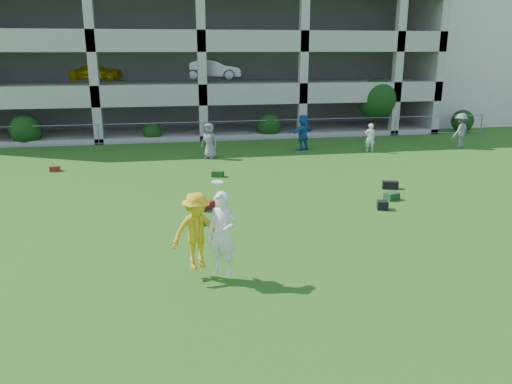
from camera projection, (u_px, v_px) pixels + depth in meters
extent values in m
plane|color=#235114|center=(268.00, 286.00, 11.52)|extent=(100.00, 100.00, 0.00)
cube|color=beige|center=(477.00, 52.00, 40.51)|extent=(16.00, 14.00, 10.00)
imported|color=slate|center=(209.00, 141.00, 24.70)|extent=(1.02, 0.95, 1.75)
imported|color=#215098|center=(303.00, 132.00, 26.75)|extent=(1.80, 1.41, 1.91)
imported|color=silver|center=(370.00, 138.00, 26.31)|extent=(0.58, 0.41, 1.51)
imported|color=slate|center=(460.00, 131.00, 27.30)|extent=(1.42, 1.22, 1.90)
cube|color=#5E101A|center=(206.00, 206.00, 16.95)|extent=(0.62, 0.55, 0.28)
cube|color=black|center=(197.00, 221.00, 15.56)|extent=(0.46, 0.45, 0.22)
cube|color=#143714|center=(392.00, 196.00, 18.07)|extent=(0.59, 0.51, 0.26)
cube|color=black|center=(383.00, 205.00, 16.98)|extent=(0.43, 0.43, 0.30)
cube|color=black|center=(390.00, 185.00, 19.48)|extent=(0.66, 0.46, 0.30)
cube|color=#5A1F0F|center=(55.00, 169.00, 22.27)|extent=(0.49, 0.34, 0.24)
cube|color=#163A15|center=(218.00, 174.00, 21.32)|extent=(0.57, 0.45, 0.25)
imported|color=gold|center=(197.00, 231.00, 11.59)|extent=(1.31, 0.94, 1.84)
imported|color=white|center=(222.00, 234.00, 11.41)|extent=(0.87, 0.80, 1.99)
cylinder|color=white|center=(218.00, 182.00, 11.35)|extent=(0.27, 0.27, 0.06)
cube|color=#9E998C|center=(189.00, 39.00, 40.84)|extent=(30.00, 0.50, 12.00)
cube|color=#9E998C|center=(394.00, 39.00, 36.95)|extent=(0.50, 14.00, 12.00)
cube|color=#9E998C|center=(197.00, 122.00, 36.07)|extent=(30.00, 14.00, 0.30)
cube|color=#9E998C|center=(195.00, 80.00, 35.24)|extent=(30.00, 14.00, 0.30)
cube|color=#9E998C|center=(194.00, 36.00, 34.41)|extent=(30.00, 14.00, 0.30)
cube|color=#9E998C|center=(203.00, 97.00, 28.93)|extent=(30.00, 0.30, 0.90)
cube|color=#9E998C|center=(201.00, 44.00, 28.10)|extent=(30.00, 0.30, 0.90)
cube|color=#9E998C|center=(90.00, 35.00, 27.05)|extent=(0.50, 0.50, 12.00)
cube|color=#9E998C|center=(201.00, 35.00, 28.07)|extent=(0.50, 0.50, 12.00)
cube|color=#9E998C|center=(304.00, 36.00, 29.08)|extent=(0.50, 0.50, 12.00)
cube|color=#9E998C|center=(400.00, 36.00, 30.10)|extent=(0.50, 0.50, 12.00)
cube|color=#605E59|center=(192.00, 38.00, 36.34)|extent=(29.00, 9.00, 11.60)
imported|color=yellow|center=(93.00, 70.00, 32.00)|extent=(4.08, 2.19, 1.32)
imported|color=#B8BCC0|center=(212.00, 69.00, 33.29)|extent=(4.15, 1.89, 1.32)
cylinder|color=gray|center=(98.00, 134.00, 28.31)|extent=(0.06, 0.06, 1.20)
cylinder|color=gray|center=(204.00, 131.00, 29.32)|extent=(0.06, 0.06, 1.20)
cylinder|color=gray|center=(303.00, 129.00, 30.34)|extent=(0.06, 0.06, 1.20)
cylinder|color=gray|center=(395.00, 126.00, 31.35)|extent=(0.06, 0.06, 1.20)
cylinder|color=gray|center=(481.00, 124.00, 32.37)|extent=(0.06, 0.06, 1.20)
cylinder|color=gray|center=(204.00, 122.00, 29.17)|extent=(36.00, 0.04, 0.04)
cylinder|color=gray|center=(204.00, 140.00, 29.47)|extent=(36.00, 0.04, 0.04)
sphere|color=#163D11|center=(26.00, 130.00, 28.12)|extent=(1.76, 1.76, 1.76)
sphere|color=#163D11|center=(152.00, 132.00, 29.40)|extent=(1.10, 1.10, 1.10)
sphere|color=#163D11|center=(269.00, 125.00, 30.52)|extent=(1.54, 1.54, 1.54)
cylinder|color=#382314|center=(375.00, 119.00, 31.84)|extent=(0.16, 0.16, 1.96)
sphere|color=#163D11|center=(377.00, 99.00, 31.49)|extent=(2.52, 2.52, 2.52)
sphere|color=#163D11|center=(462.00, 121.00, 32.73)|extent=(1.43, 1.43, 1.43)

